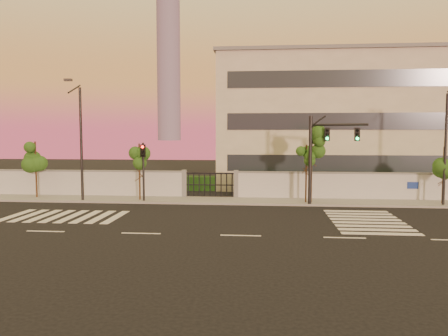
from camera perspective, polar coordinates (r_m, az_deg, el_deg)
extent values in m
plane|color=black|center=(21.67, 2.19, -8.82)|extent=(120.00, 120.00, 0.00)
cube|color=gray|center=(31.96, 3.20, -4.33)|extent=(60.00, 3.00, 0.15)
cube|color=#B2B4B9|center=(38.14, -24.00, -1.87)|extent=(25.00, 0.30, 2.00)
cube|color=slate|center=(38.05, -24.06, -0.28)|extent=(25.00, 0.36, 0.12)
cube|color=#B2B4B9|center=(35.89, 27.14, -2.36)|extent=(31.00, 0.30, 2.00)
cube|color=slate|center=(35.78, 27.20, -0.68)|extent=(31.00, 0.36, 0.12)
cube|color=slate|center=(33.84, -5.19, -2.09)|extent=(0.35, 0.35, 2.20)
cube|color=slate|center=(33.35, 1.59, -2.18)|extent=(0.35, 0.35, 2.20)
cube|color=#133610|center=(36.65, 17.66, -2.09)|extent=(20.00, 2.00, 1.80)
cube|color=#133610|center=(39.69, -20.34, -1.96)|extent=(12.00, 1.80, 1.40)
cube|color=#133610|center=(38.53, -0.91, -2.01)|extent=(6.00, 1.50, 1.20)
cube|color=#B9B59D|center=(43.78, 15.71, 5.69)|extent=(24.00, 12.00, 12.00)
cube|color=#262D38|center=(37.95, 17.24, 0.56)|extent=(22.00, 0.08, 1.40)
cube|color=#262D38|center=(37.88, 17.36, 5.85)|extent=(22.00, 0.08, 1.40)
cube|color=#262D38|center=(38.13, 17.49, 11.12)|extent=(22.00, 0.08, 1.40)
cube|color=slate|center=(44.34, 15.88, 13.59)|extent=(24.40, 12.40, 0.30)
cylinder|color=slate|center=(312.25, -7.25, 13.75)|extent=(16.00, 16.00, 110.00)
cube|color=silver|center=(29.68, -25.58, -5.59)|extent=(0.50, 4.00, 0.02)
cube|color=silver|center=(29.23, -24.06, -5.69)|extent=(0.50, 4.00, 0.02)
cube|color=silver|center=(28.81, -22.49, -5.79)|extent=(0.50, 4.00, 0.02)
cube|color=silver|center=(28.40, -20.87, -5.89)|extent=(0.50, 4.00, 0.02)
cube|color=silver|center=(28.02, -19.21, -5.98)|extent=(0.50, 4.00, 0.02)
cube|color=silver|center=(27.66, -17.51, -6.07)|extent=(0.50, 4.00, 0.02)
cube|color=silver|center=(27.33, -15.76, -6.16)|extent=(0.50, 4.00, 0.02)
cube|color=silver|center=(27.02, -13.96, -6.24)|extent=(0.50, 4.00, 0.02)
cube|color=silver|center=(23.37, 19.92, -8.08)|extent=(4.00, 0.50, 0.02)
cube|color=silver|center=(24.22, 19.38, -7.62)|extent=(4.00, 0.50, 0.02)
cube|color=silver|center=(25.07, 18.87, -7.20)|extent=(4.00, 0.50, 0.02)
cube|color=silver|center=(25.93, 18.40, -6.80)|extent=(4.00, 0.50, 0.02)
cube|color=silver|center=(26.79, 17.96, -6.43)|extent=(4.00, 0.50, 0.02)
cube|color=silver|center=(27.65, 17.55, -6.08)|extent=(4.00, 0.50, 0.02)
cube|color=silver|center=(28.52, 17.17, -5.75)|extent=(4.00, 0.50, 0.02)
cube|color=silver|center=(29.39, 16.81, -5.44)|extent=(4.00, 0.50, 0.02)
cube|color=silver|center=(24.33, -22.27, -7.66)|extent=(2.00, 0.15, 0.01)
cube|color=silver|center=(22.49, -10.78, -8.38)|extent=(2.00, 0.15, 0.01)
cube|color=silver|center=(21.67, 2.19, -8.80)|extent=(2.00, 0.15, 0.01)
cube|color=silver|center=(21.99, 15.48, -8.77)|extent=(2.00, 0.15, 0.01)
cylinder|color=#382314|center=(36.04, -23.34, -0.29)|extent=(0.13, 0.13, 4.39)
sphere|color=#214C15|center=(35.96, -23.41, 1.80)|extent=(1.19, 1.19, 1.19)
sphere|color=#214C15|center=(36.01, -22.68, 0.77)|extent=(0.91, 0.91, 0.91)
sphere|color=#214C15|center=(36.00, -23.97, 1.08)|extent=(0.87, 0.87, 0.87)
cylinder|color=#382314|center=(32.48, -10.98, -0.60)|extent=(0.11, 0.11, 4.27)
sphere|color=#214C15|center=(32.39, -11.01, 1.66)|extent=(1.02, 1.02, 1.02)
sphere|color=#214C15|center=(32.52, -10.35, 0.55)|extent=(0.78, 0.78, 0.78)
sphere|color=#214C15|center=(32.36, -11.54, 0.89)|extent=(0.74, 0.74, 0.74)
cylinder|color=#382314|center=(31.26, 10.68, -0.85)|extent=(0.11, 0.11, 4.21)
sphere|color=#214C15|center=(31.16, 10.71, 1.46)|extent=(1.05, 1.05, 1.05)
sphere|color=#214C15|center=(31.43, 11.27, 0.32)|extent=(0.80, 0.80, 0.80)
sphere|color=#214C15|center=(31.02, 10.20, 0.67)|extent=(0.76, 0.76, 0.76)
cylinder|color=#382314|center=(31.32, 11.35, 0.46)|extent=(0.13, 0.13, 5.63)
sphere|color=#214C15|center=(31.25, 11.39, 3.55)|extent=(1.19, 1.19, 1.19)
sphere|color=#214C15|center=(31.53, 12.02, 2.01)|extent=(0.91, 0.91, 0.91)
sphere|color=#214C15|center=(31.07, 10.81, 2.51)|extent=(0.87, 0.87, 0.87)
cylinder|color=#382314|center=(33.78, 26.71, -0.96)|extent=(0.12, 0.12, 4.10)
sphere|color=#214C15|center=(33.70, 26.79, 1.12)|extent=(1.08, 1.08, 1.08)
sphere|color=#214C15|center=(34.04, 27.17, 0.10)|extent=(0.83, 0.83, 0.83)
sphere|color=#214C15|center=(33.47, 26.39, 0.41)|extent=(0.79, 0.79, 0.79)
cylinder|color=black|center=(30.46, 11.19, 0.86)|extent=(0.24, 0.24, 6.19)
cylinder|color=black|center=(30.65, 14.81, 5.49)|extent=(3.62, 1.43, 0.16)
cube|color=black|center=(30.48, 13.31, 4.30)|extent=(0.35, 0.18, 0.90)
sphere|color=#0CF259|center=(30.37, 13.33, 3.78)|extent=(0.20, 0.20, 0.20)
cube|color=black|center=(30.82, 17.00, 4.23)|extent=(0.35, 0.18, 0.90)
sphere|color=#0CF259|center=(30.71, 17.03, 3.71)|extent=(0.20, 0.20, 0.20)
cylinder|color=black|center=(31.94, -10.47, -0.62)|extent=(0.15, 0.15, 4.34)
cube|color=black|center=(31.79, -10.54, 2.23)|extent=(0.34, 0.17, 0.87)
sphere|color=red|center=(31.67, -10.60, 2.71)|extent=(0.19, 0.19, 0.19)
cylinder|color=black|center=(33.27, -18.14, 2.84)|extent=(0.19, 0.19, 8.29)
cylinder|color=black|center=(32.55, -18.97, 9.73)|extent=(0.10, 1.98, 0.81)
cube|color=#3F3F44|center=(31.76, -19.70, 10.78)|extent=(0.52, 0.26, 0.16)
cylinder|color=black|center=(33.05, 26.93, 2.03)|extent=(0.17, 0.17, 7.67)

